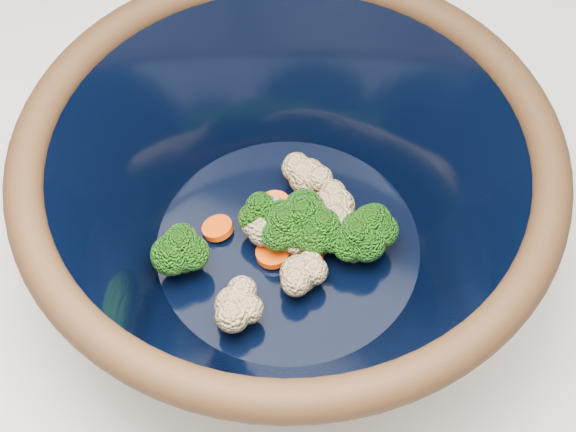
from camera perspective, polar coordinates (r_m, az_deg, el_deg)
The scene contains 2 objects.
mixing_bowl at distance 0.62m, azimuth -0.00°, elevation 0.87°, with size 0.41×0.41×0.17m.
vegetable_pile at distance 0.64m, azimuth 0.52°, elevation -0.95°, with size 0.17×0.17×0.06m.
Camera 1 is at (0.11, -0.25, 1.50)m, focal length 50.00 mm.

